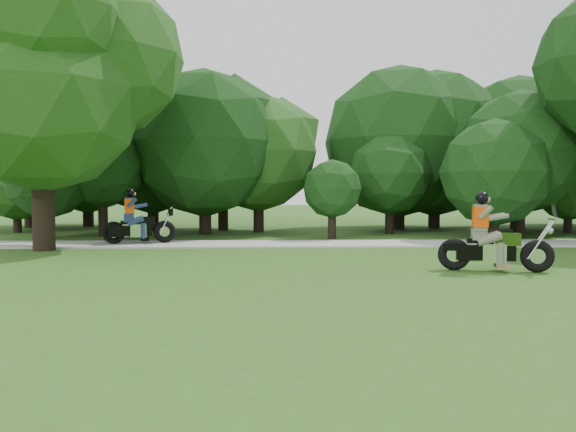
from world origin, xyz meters
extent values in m
plane|color=#2D5418|center=(0.00, 0.00, 0.00)|extent=(100.00, 100.00, 0.00)
cube|color=#A2A29D|center=(0.00, 8.00, 0.03)|extent=(60.00, 2.20, 0.06)
cylinder|color=black|center=(-5.59, 14.65, 0.90)|extent=(0.46, 0.46, 1.80)
sphere|color=black|center=(-5.59, 14.65, 3.52)|extent=(5.28, 5.28, 5.28)
cylinder|color=black|center=(-10.12, 11.42, 0.89)|extent=(0.38, 0.38, 1.79)
sphere|color=black|center=(-10.12, 11.42, 2.94)|extent=(3.54, 3.54, 3.54)
cylinder|color=black|center=(-12.55, 17.07, 0.90)|extent=(0.53, 0.53, 1.80)
sphere|color=black|center=(-12.55, 17.07, 3.93)|extent=(6.55, 6.55, 6.55)
cylinder|color=black|center=(4.49, 15.51, 0.90)|extent=(0.55, 0.55, 1.80)
sphere|color=black|center=(4.49, 15.51, 4.08)|extent=(7.01, 7.01, 7.01)
cylinder|color=black|center=(6.73, 11.18, 0.90)|extent=(0.45, 0.45, 1.80)
sphere|color=black|center=(6.73, 11.18, 3.43)|extent=(5.01, 5.01, 5.01)
cylinder|color=black|center=(-15.20, 16.50, 0.90)|extent=(0.52, 0.52, 1.80)
sphere|color=black|center=(-15.20, 16.50, 3.86)|extent=(6.35, 6.35, 6.35)
cylinder|color=black|center=(9.54, 12.69, 0.53)|extent=(0.35, 0.35, 1.06)
sphere|color=#224E16|center=(9.54, 12.69, 2.04)|extent=(3.01, 3.01, 3.01)
cylinder|color=black|center=(-12.00, 10.65, 0.67)|extent=(0.37, 0.37, 1.34)
sphere|color=black|center=(-12.00, 10.65, 2.42)|extent=(3.34, 3.34, 3.34)
cylinder|color=black|center=(-14.46, 13.48, 0.52)|extent=(0.35, 0.35, 1.05)
sphere|color=#224E16|center=(-14.46, 13.48, 2.03)|extent=(3.02, 3.02, 3.02)
cylinder|color=black|center=(-6.15, 12.45, 0.90)|extent=(0.51, 0.51, 1.80)
sphere|color=black|center=(-6.15, 12.45, 3.83)|extent=(6.26, 6.26, 6.26)
cylinder|color=black|center=(8.28, 15.01, 0.90)|extent=(0.53, 0.53, 1.80)
sphere|color=black|center=(8.28, 15.01, 3.95)|extent=(6.61, 6.61, 6.61)
cylinder|color=black|center=(1.70, 12.50, 0.70)|extent=(0.38, 0.38, 1.41)
sphere|color=black|center=(1.70, 12.50, 2.55)|extent=(3.52, 3.52, 3.52)
cylinder|color=black|center=(-8.82, 14.72, 0.90)|extent=(0.51, 0.51, 1.80)
sphere|color=black|center=(-8.82, 14.72, 3.79)|extent=(6.12, 6.12, 6.12)
cylinder|color=black|center=(-1.01, 10.24, 0.60)|extent=(0.31, 0.31, 1.19)
sphere|color=black|center=(-1.01, 10.24, 1.93)|extent=(2.27, 2.27, 2.27)
cylinder|color=black|center=(-3.92, 13.53, 0.90)|extent=(0.46, 0.46, 1.80)
sphere|color=#224E16|center=(-3.92, 13.53, 3.51)|extent=(5.25, 5.25, 5.25)
cylinder|color=black|center=(2.68, 15.10, 0.90)|extent=(0.56, 0.56, 1.80)
sphere|color=black|center=(2.68, 15.10, 4.13)|extent=(7.17, 7.17, 7.17)
cylinder|color=black|center=(5.13, 9.81, 0.61)|extent=(0.41, 0.41, 1.21)
sphere|color=black|center=(5.13, 9.81, 2.55)|extent=(4.11, 4.11, 4.11)
cylinder|color=black|center=(-10.50, 6.50, 2.10)|extent=(0.68, 0.68, 4.20)
sphere|color=#224E16|center=(-10.50, 6.50, 5.00)|extent=(6.40, 6.40, 6.40)
sphere|color=#224E16|center=(-8.74, 7.30, 6.20)|extent=(5.12, 5.12, 5.12)
torus|color=black|center=(1.05, 1.97, 0.39)|extent=(0.80, 0.39, 0.77)
torus|color=black|center=(2.87, 1.55, 0.39)|extent=(0.80, 0.39, 0.77)
cube|color=black|center=(1.74, 1.81, 0.44)|extent=(1.37, 0.56, 0.35)
cube|color=silver|center=(1.92, 1.77, 0.44)|extent=(0.60, 0.48, 0.44)
cube|color=black|center=(2.22, 1.70, 0.77)|extent=(0.63, 0.45, 0.29)
cube|color=black|center=(1.60, 1.85, 0.73)|extent=(0.64, 0.47, 0.11)
cylinder|color=silver|center=(2.92, 1.54, 0.77)|extent=(0.59, 0.18, 0.91)
cylinder|color=silver|center=(3.17, 1.48, 1.24)|extent=(0.20, 0.69, 0.04)
cube|color=#525746|center=(1.60, 1.85, 0.88)|extent=(0.42, 0.48, 0.26)
cube|color=#525746|center=(1.62, 1.84, 1.28)|extent=(0.38, 0.51, 0.62)
cube|color=#F54804|center=(1.62, 1.84, 1.30)|extent=(0.42, 0.56, 0.48)
sphere|color=black|center=(1.65, 1.84, 1.74)|extent=(0.31, 0.31, 0.31)
torus|color=black|center=(-8.71, 7.88, 0.44)|extent=(0.80, 0.40, 0.77)
torus|color=black|center=(-7.06, 8.29, 0.44)|extent=(0.80, 0.40, 0.77)
cube|color=black|center=(-8.09, 8.04, 0.50)|extent=(1.25, 0.55, 0.35)
cube|color=silver|center=(-7.92, 8.08, 0.50)|extent=(0.60, 0.49, 0.44)
cube|color=black|center=(-7.66, 8.14, 0.83)|extent=(0.63, 0.46, 0.29)
cube|color=black|center=(-8.22, 8.00, 0.78)|extent=(0.64, 0.48, 0.11)
cylinder|color=silver|center=(-7.02, 8.30, 0.83)|extent=(0.43, 0.15, 0.98)
cylinder|color=silver|center=(-6.84, 8.34, 1.30)|extent=(0.21, 0.69, 0.04)
cube|color=black|center=(-8.60, 7.66, 0.50)|extent=(0.48, 0.24, 0.37)
cube|color=black|center=(-8.72, 8.13, 0.50)|extent=(0.48, 0.24, 0.37)
cube|color=#1D234E|center=(-8.22, 8.00, 0.94)|extent=(0.42, 0.48, 0.26)
cube|color=#1D234E|center=(-8.20, 8.01, 1.33)|extent=(0.39, 0.52, 0.61)
cube|color=#F54804|center=(-8.20, 8.01, 1.35)|extent=(0.43, 0.57, 0.48)
sphere|color=black|center=(-8.17, 8.02, 1.79)|extent=(0.31, 0.31, 0.31)
camera|label=1|loc=(-3.31, -11.29, 2.01)|focal=35.00mm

